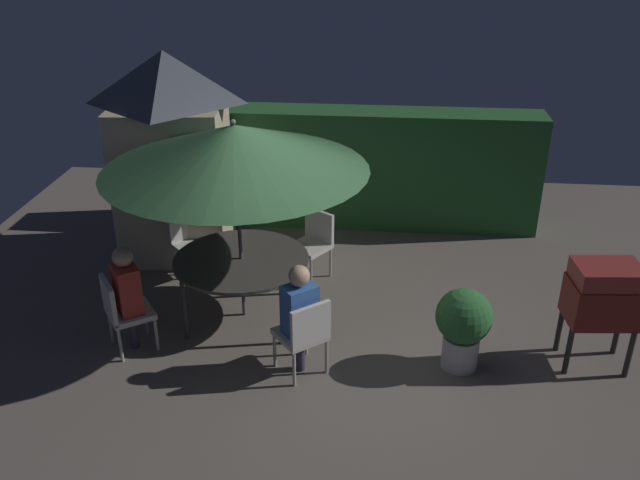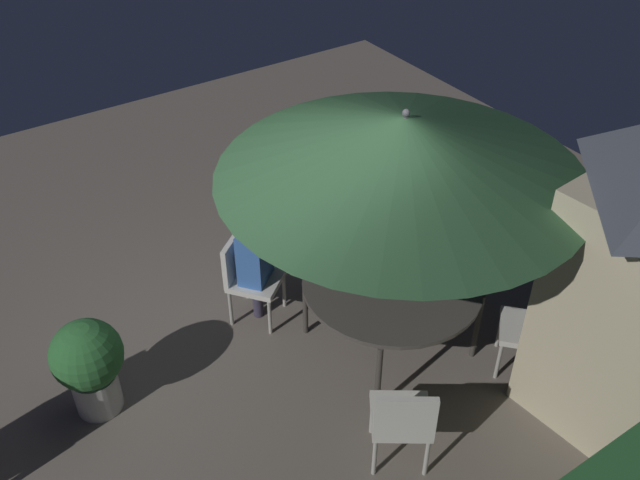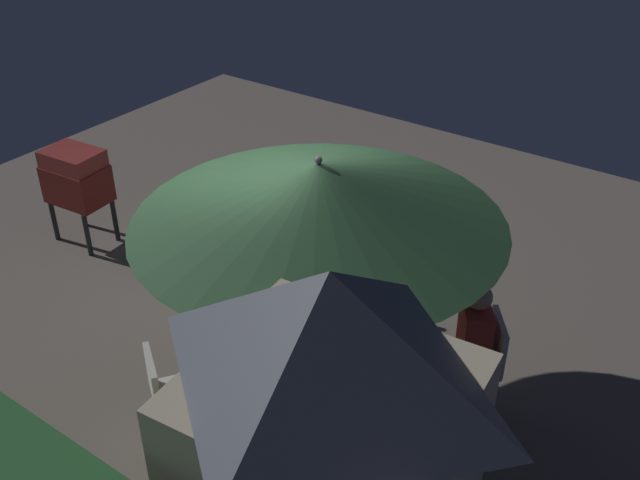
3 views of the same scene
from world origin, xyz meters
The scene contains 10 objects.
ground_plane centered at (0.00, 0.00, 0.00)m, with size 11.00×11.00×0.00m, color #6B6056.
patio_table centered at (-1.18, 0.65, 0.73)m, with size 1.59×1.59×0.77m.
patio_umbrella centered at (-1.18, 0.65, 2.13)m, with size 2.95×2.95×2.44m.
chair_near_shed centered at (-2.34, -0.18, 0.52)m, with size 0.65×0.64×0.90m.
chair_far_side centered at (-0.31, -0.43, 0.52)m, with size 0.65×0.65×0.90m.
chair_toward_hedge centered at (-0.44, 1.72, 0.52)m, with size 0.64×0.64×0.90m.
chair_toward_house centered at (-2.06, 1.59, 0.52)m, with size 0.65×0.65×0.90m.
potted_plant_by_shed centered at (1.34, -0.14, 0.54)m, with size 0.60×0.60×0.93m.
person_in_red centered at (-2.27, -0.13, 0.78)m, with size 0.39×0.42×1.26m.
person_in_blue centered at (-0.36, -0.37, 0.78)m, with size 0.42×0.40×1.26m.
Camera 2 is at (1.98, 4.21, 4.83)m, focal length 39.66 mm.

